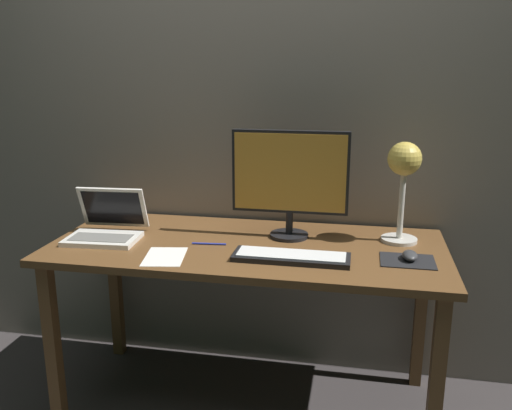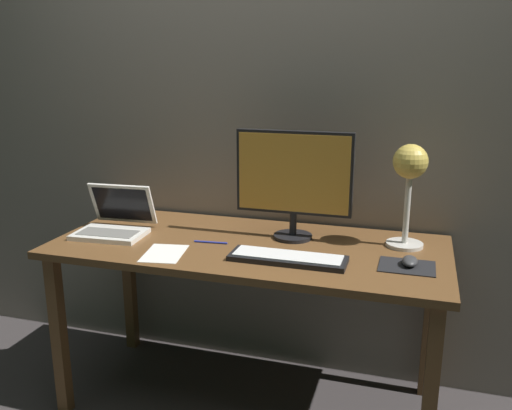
# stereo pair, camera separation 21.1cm
# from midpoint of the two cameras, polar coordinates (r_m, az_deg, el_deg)

# --- Properties ---
(ground_plane) EXTENTS (4.80, 4.80, 0.00)m
(ground_plane) POSITION_cam_midpoint_polar(r_m,az_deg,el_deg) (2.56, 1.79, -19.97)
(ground_plane) COLOR #383333
(ground_plane) RESTS_ON ground
(back_wall) EXTENTS (4.80, 0.06, 2.60)m
(back_wall) POSITION_cam_midpoint_polar(r_m,az_deg,el_deg) (2.50, 4.49, 11.08)
(back_wall) COLOR gray
(back_wall) RESTS_ON ground
(desk) EXTENTS (1.60, 0.70, 0.74)m
(desk) POSITION_cam_midpoint_polar(r_m,az_deg,el_deg) (2.25, 1.92, -6.03)
(desk) COLOR brown
(desk) RESTS_ON ground
(monitor) EXTENTS (0.48, 0.16, 0.45)m
(monitor) POSITION_cam_midpoint_polar(r_m,az_deg,el_deg) (2.24, 6.70, 2.82)
(monitor) COLOR black
(monitor) RESTS_ON desk
(keyboard_main) EXTENTS (0.44, 0.14, 0.03)m
(keyboard_main) POSITION_cam_midpoint_polar(r_m,az_deg,el_deg) (2.04, 6.34, -5.61)
(keyboard_main) COLOR black
(keyboard_main) RESTS_ON desk
(laptop) EXTENTS (0.31, 0.29, 0.20)m
(laptop) POSITION_cam_midpoint_polar(r_m,az_deg,el_deg) (2.41, -12.10, -1.52)
(laptop) COLOR silver
(laptop) RESTS_ON desk
(desk_lamp) EXTENTS (0.15, 0.15, 0.41)m
(desk_lamp) POSITION_cam_midpoint_polar(r_m,az_deg,el_deg) (2.23, 18.50, 3.13)
(desk_lamp) COLOR beige
(desk_lamp) RESTS_ON desk
(mousepad) EXTENTS (0.20, 0.16, 0.00)m
(mousepad) POSITION_cam_midpoint_polar(r_m,az_deg,el_deg) (2.08, 18.44, -6.20)
(mousepad) COLOR black
(mousepad) RESTS_ON desk
(mouse) EXTENTS (0.06, 0.10, 0.03)m
(mouse) POSITION_cam_midpoint_polar(r_m,az_deg,el_deg) (2.09, 18.70, -5.66)
(mouse) COLOR #38383A
(mouse) RESTS_ON mousepad
(paper_sheet_near_mouse) EXTENTS (0.18, 0.23, 0.00)m
(paper_sheet_near_mouse) POSITION_cam_midpoint_polar(r_m,az_deg,el_deg) (2.12, -6.83, -5.12)
(paper_sheet_near_mouse) COLOR white
(paper_sheet_near_mouse) RESTS_ON desk
(pen) EXTENTS (0.14, 0.02, 0.01)m
(pen) POSITION_cam_midpoint_polar(r_m,az_deg,el_deg) (2.23, -2.07, -3.98)
(pen) COLOR #2633A5
(pen) RESTS_ON desk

